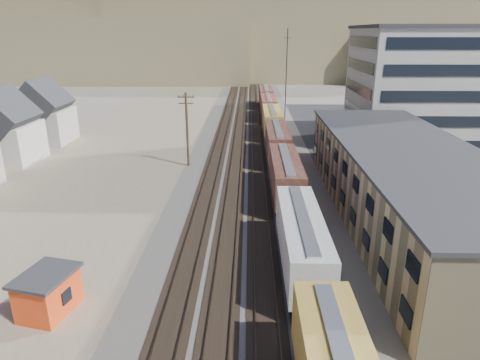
{
  "coord_description": "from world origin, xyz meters",
  "views": [
    {
      "loc": [
        -0.19,
        -14.01,
        17.5
      ],
      "look_at": [
        -1.1,
        27.64,
        3.0
      ],
      "focal_mm": 32.0,
      "sensor_mm": 36.0,
      "label": 1
    }
  ],
  "objects_px": {
    "freight_train": "(281,156)",
    "parked_car_blue": "(405,148)",
    "maintenance_shed": "(48,293)",
    "utility_pole_north": "(187,128)"
  },
  "relations": [
    {
      "from": "utility_pole_north",
      "to": "parked_car_blue",
      "type": "relative_size",
      "value": 1.91
    },
    {
      "from": "utility_pole_north",
      "to": "maintenance_shed",
      "type": "relative_size",
      "value": 2.22
    },
    {
      "from": "freight_train",
      "to": "maintenance_shed",
      "type": "xyz_separation_m",
      "value": [
        -16.98,
        -28.14,
        -1.32
      ]
    },
    {
      "from": "utility_pole_north",
      "to": "maintenance_shed",
      "type": "distance_m",
      "value": 33.05
    },
    {
      "from": "freight_train",
      "to": "utility_pole_north",
      "type": "xyz_separation_m",
      "value": [
        -12.3,
        4.35,
        2.5
      ]
    },
    {
      "from": "freight_train",
      "to": "parked_car_blue",
      "type": "xyz_separation_m",
      "value": [
        19.88,
        12.14,
        -2.07
      ]
    },
    {
      "from": "freight_train",
      "to": "maintenance_shed",
      "type": "bearing_deg",
      "value": -121.1
    },
    {
      "from": "freight_train",
      "to": "maintenance_shed",
      "type": "distance_m",
      "value": 32.89
    },
    {
      "from": "freight_train",
      "to": "maintenance_shed",
      "type": "relative_size",
      "value": 26.57
    },
    {
      "from": "freight_train",
      "to": "maintenance_shed",
      "type": "height_order",
      "value": "freight_train"
    }
  ]
}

